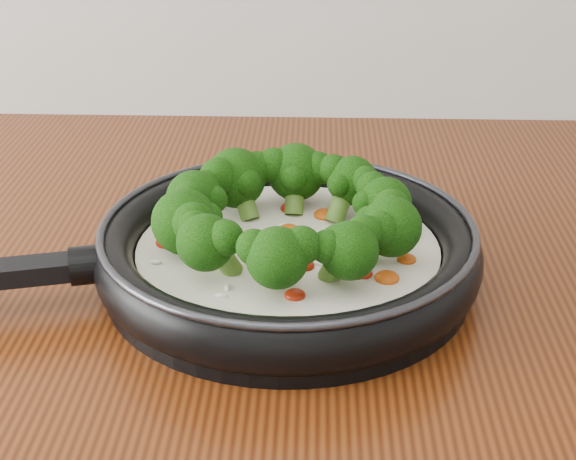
{
  "coord_description": "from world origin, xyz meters",
  "views": [
    {
      "loc": [
        0.1,
        0.38,
        1.28
      ],
      "look_at": [
        0.08,
        1.05,
        0.95
      ],
      "focal_mm": 53.83,
      "sensor_mm": 36.0,
      "label": 1
    }
  ],
  "objects": [
    {
      "name": "skillet",
      "position": [
        0.07,
        1.05,
        0.94
      ],
      "size": [
        0.55,
        0.41,
        0.1
      ],
      "color": "black",
      "rests_on": "counter"
    }
  ]
}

